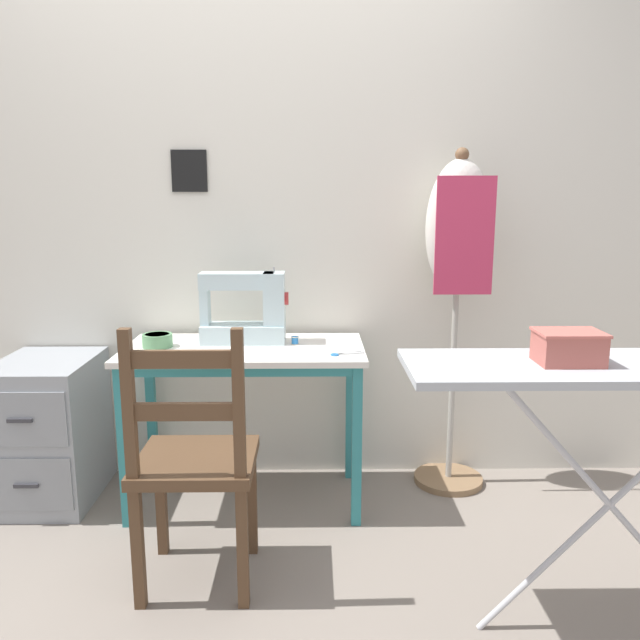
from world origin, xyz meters
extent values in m
plane|color=gray|center=(0.00, 0.00, 0.00)|extent=(14.00, 14.00, 0.00)
cube|color=silver|center=(0.00, 0.59, 1.27)|extent=(10.00, 0.05, 2.55)
cube|color=black|center=(-0.26, 0.56, 1.44)|extent=(0.16, 0.01, 0.18)
cube|color=silver|center=(0.00, 0.26, 0.69)|extent=(1.02, 0.52, 0.02)
cube|color=teal|center=(0.00, 0.04, 0.66)|extent=(0.94, 0.03, 0.04)
cube|color=teal|center=(-0.47, 0.04, 0.34)|extent=(0.04, 0.04, 0.68)
cube|color=teal|center=(0.47, 0.04, 0.34)|extent=(0.04, 0.04, 0.68)
cube|color=teal|center=(-0.47, 0.48, 0.34)|extent=(0.04, 0.04, 0.68)
cube|color=teal|center=(0.47, 0.48, 0.34)|extent=(0.04, 0.04, 0.68)
cube|color=silver|center=(-0.01, 0.35, 0.74)|extent=(0.36, 0.15, 0.08)
cube|color=silver|center=(0.13, 0.35, 0.90)|extent=(0.09, 0.13, 0.23)
cube|color=silver|center=(-0.03, 0.35, 0.98)|extent=(0.32, 0.11, 0.07)
cube|color=silver|center=(-0.17, 0.35, 0.86)|extent=(0.04, 0.08, 0.16)
cylinder|color=#B22D2D|center=(0.18, 0.35, 0.90)|extent=(0.02, 0.06, 0.06)
cylinder|color=#99999E|center=(0.13, 0.35, 1.02)|extent=(0.01, 0.01, 0.02)
cylinder|color=#56895B|center=(-0.37, 0.26, 0.73)|extent=(0.13, 0.13, 0.06)
cylinder|color=#2F4B32|center=(-0.37, 0.26, 0.76)|extent=(0.10, 0.10, 0.01)
cube|color=silver|center=(0.44, 0.14, 0.71)|extent=(0.10, 0.07, 0.00)
cube|color=silver|center=(0.45, 0.13, 0.71)|extent=(0.11, 0.04, 0.00)
torus|color=#2870B7|center=(0.38, 0.10, 0.71)|extent=(0.03, 0.03, 0.01)
torus|color=#2870B7|center=(0.38, 0.11, 0.71)|extent=(0.03, 0.03, 0.01)
cylinder|color=#2875C1|center=(0.22, 0.30, 0.72)|extent=(0.03, 0.03, 0.04)
cylinder|color=beige|center=(0.22, 0.30, 0.74)|extent=(0.04, 0.04, 0.00)
cylinder|color=beige|center=(0.22, 0.30, 0.70)|extent=(0.04, 0.04, 0.00)
cube|color=#513823|center=(-0.11, -0.32, 0.44)|extent=(0.40, 0.38, 0.04)
cube|color=#513823|center=(-0.28, -0.16, 0.21)|extent=(0.04, 0.04, 0.42)
cube|color=#513823|center=(0.06, -0.16, 0.21)|extent=(0.04, 0.04, 0.42)
cube|color=#513823|center=(-0.28, -0.48, 0.21)|extent=(0.04, 0.04, 0.42)
cube|color=#513823|center=(0.06, -0.48, 0.21)|extent=(0.04, 0.04, 0.42)
cube|color=#513823|center=(-0.28, -0.48, 0.70)|extent=(0.04, 0.04, 0.48)
cube|color=#513823|center=(0.06, -0.48, 0.70)|extent=(0.04, 0.04, 0.48)
cube|color=#513823|center=(-0.11, -0.48, 0.84)|extent=(0.34, 0.02, 0.06)
cube|color=#513823|center=(-0.11, -0.48, 0.68)|extent=(0.34, 0.02, 0.06)
cube|color=#93999E|center=(-0.87, 0.30, 0.32)|extent=(0.40, 0.50, 0.63)
cube|color=gray|center=(-0.87, 0.05, 0.46)|extent=(0.36, 0.01, 0.23)
cube|color=#333338|center=(-0.87, 0.04, 0.46)|extent=(0.10, 0.01, 0.02)
cube|color=gray|center=(-0.87, 0.05, 0.18)|extent=(0.36, 0.01, 0.23)
cube|color=#333338|center=(-0.87, 0.04, 0.18)|extent=(0.10, 0.01, 0.02)
cylinder|color=#846647|center=(0.94, 0.42, 0.01)|extent=(0.32, 0.32, 0.03)
cylinder|color=#ADA89E|center=(0.94, 0.42, 0.51)|extent=(0.03, 0.03, 0.96)
ellipsoid|color=beige|center=(0.94, 0.42, 1.20)|extent=(0.29, 0.21, 0.59)
sphere|color=brown|center=(0.94, 0.42, 1.51)|extent=(0.06, 0.06, 0.06)
cube|color=#C63356|center=(0.94, 0.31, 1.17)|extent=(0.25, 0.01, 0.50)
cube|color=#ADB2B7|center=(1.19, -0.60, 0.85)|extent=(1.26, 0.37, 0.02)
cylinder|color=#B7B7BC|center=(1.19, -0.60, 0.42)|extent=(0.77, 0.02, 0.85)
cylinder|color=#B7B7BC|center=(1.19, -0.60, 0.42)|extent=(0.77, 0.02, 0.85)
cube|color=#AD564C|center=(1.03, -0.60, 0.90)|extent=(0.18, 0.13, 0.09)
cube|color=#BE5F54|center=(1.03, -0.60, 0.95)|extent=(0.19, 0.14, 0.01)
camera|label=1|loc=(0.29, -2.33, 1.33)|focal=35.00mm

